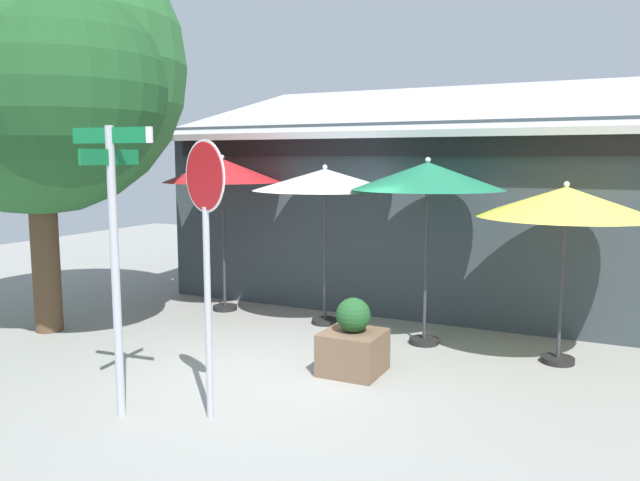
{
  "coord_description": "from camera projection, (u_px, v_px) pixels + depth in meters",
  "views": [
    {
      "loc": [
        3.94,
        -6.7,
        2.76
      ],
      "look_at": [
        0.09,
        1.2,
        1.6
      ],
      "focal_mm": 35.03,
      "sensor_mm": 36.0,
      "label": 1
    }
  ],
  "objects": [
    {
      "name": "patio_umbrella_crimson_left",
      "position": [
        222.0,
        172.0,
        11.11
      ],
      "size": [
        2.12,
        2.12,
        2.82
      ],
      "color": "black",
      "rests_on": "ground"
    },
    {
      "name": "street_sign_post",
      "position": [
        114.0,
        241.0,
        6.5
      ],
      "size": [
        0.96,
        0.9,
        3.09
      ],
      "color": "#A8AAB2",
      "rests_on": "ground"
    },
    {
      "name": "cafe_building",
      "position": [
        425.0,
        207.0,
        12.78
      ],
      "size": [
        9.41,
        5.42,
        4.46
      ],
      "color": "#333D42",
      "rests_on": "ground"
    },
    {
      "name": "sidewalk_planter",
      "position": [
        353.0,
        344.0,
        8.05
      ],
      "size": [
        0.75,
        0.75,
        0.99
      ],
      "color": "brown",
      "rests_on": "ground"
    },
    {
      "name": "patio_umbrella_ivory_center",
      "position": [
        325.0,
        181.0,
        10.18
      ],
      "size": [
        2.38,
        2.38,
        2.66
      ],
      "color": "black",
      "rests_on": "ground"
    },
    {
      "name": "stop_sign",
      "position": [
        206.0,
        228.0,
        6.43
      ],
      "size": [
        0.7,
        0.3,
        2.95
      ],
      "color": "#A8AAB2",
      "rests_on": "ground"
    },
    {
      "name": "patio_umbrella_mustard_far_right",
      "position": [
        566.0,
        203.0,
        8.2
      ],
      "size": [
        2.32,
        2.32,
        2.46
      ],
      "color": "black",
      "rests_on": "ground"
    },
    {
      "name": "shade_tree",
      "position": [
        39.0,
        69.0,
        9.35
      ],
      "size": [
        4.95,
        4.61,
        6.49
      ],
      "color": "brown",
      "rests_on": "ground"
    },
    {
      "name": "ground_plane",
      "position": [
        273.0,
        378.0,
        8.05
      ],
      "size": [
        28.0,
        28.0,
        0.1
      ],
      "primitive_type": "cube",
      "color": "gray"
    },
    {
      "name": "patio_umbrella_forest_green_right",
      "position": [
        428.0,
        177.0,
        9.04
      ],
      "size": [
        2.23,
        2.23,
        2.78
      ],
      "color": "black",
      "rests_on": "ground"
    }
  ]
}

